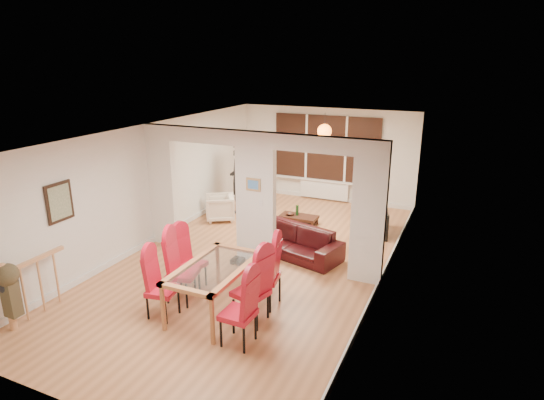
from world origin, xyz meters
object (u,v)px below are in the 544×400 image
Objects in this scene: dining_table at (215,288)px; television at (381,221)px; bottle at (297,210)px; dining_chair_lb at (182,269)px; dining_chair_lc at (191,260)px; coffee_table at (299,220)px; armchair at (220,208)px; sofa at (293,241)px; person at (238,178)px; bowl at (290,214)px; dining_chair_ra at (238,309)px; dining_chair_rb at (251,287)px; dining_chair_rc at (264,272)px; dining_chair_la at (162,286)px.

dining_table is 1.60× the size of television.
bottle is (-0.26, 4.29, -0.05)m from dining_table.
dining_chair_lb is 1.08× the size of dining_chair_lc.
armchair is at bearing -164.69° from coffee_table.
sofa is 1.95× the size of television.
person is at bearing 171.97° from coffee_table.
bowl is (0.34, 3.76, -0.30)m from dining_chair_lc.
sofa is at bearing 82.55° from dining_table.
dining_chair_ra reaches higher than bowl.
dining_chair_rb is 1.01× the size of dining_chair_rc.
bowl is (-0.76, 1.71, -0.06)m from sofa.
dining_table is 1.47× the size of dining_chair_lb.
dining_chair_rc reaches higher than dining_table.
dining_chair_lb is 0.43m from dining_chair_lc.
coffee_table is (-0.54, 1.75, -0.19)m from sofa.
dining_chair_lc is at bearing 92.60° from dining_chair_lb.
bottle is (0.41, 4.77, -0.18)m from dining_chair_la.
dining_chair_rb is (1.32, 0.43, 0.06)m from dining_chair_la.
dining_chair_lc reaches higher than bowl.
dining_table is at bearing -22.08° from dining_chair_lc.
bottle is at bearing 62.44° from person.
dining_chair_lb is at bearing -95.36° from bottle.
bowl is (-1.17, 4.86, -0.32)m from dining_chair_ra.
armchair is at bearing 121.84° from dining_chair_lc.
dining_table is at bearing -84.26° from bowl.
dining_chair_lb is 3.98m from armchair.
dining_chair_rc is 4.29× the size of bottle.
coffee_table is (-0.21, 4.27, -0.29)m from dining_table.
dining_chair_rc is (1.28, 0.43, 0.01)m from dining_chair_lb.
armchair reaches higher than bottle.
bowl is at bearing 83.48° from television.
dining_table is at bearing 141.76° from dining_chair_ra.
dining_chair_la is 5.21× the size of bowl.
dining_chair_rc is (1.39, 0.02, 0.05)m from dining_chair_lc.
dining_chair_rb is 0.54m from dining_chair_rc.
coffee_table is at bearing 115.41° from dining_chair_rb.
person is at bearing 113.02° from dining_chair_rc.
dining_chair_rb is (-0.09, 0.57, 0.03)m from dining_chair_ra.
dining_chair_la is at bearing -74.47° from dining_chair_lc.
dining_chair_la reaches higher than coffee_table.
dining_chair_ra is (1.51, -1.10, 0.02)m from dining_chair_lc.
dining_chair_la is at bearing 175.83° from dining_chair_ra.
person is at bearing 94.38° from dining_chair_lb.
person is at bearing 119.77° from dining_chair_ra.
television is (2.41, 4.96, -0.22)m from dining_chair_la.
dining_chair_lb is 1.56m from dining_chair_ra.
dining_chair_ra is at bearing -39.94° from dining_table.
dining_chair_la is at bearing -148.08° from dining_chair_rb.
dining_chair_lc reaches higher than coffee_table.
dining_table is 6.16× the size of bottle.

